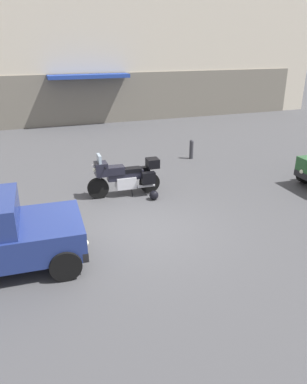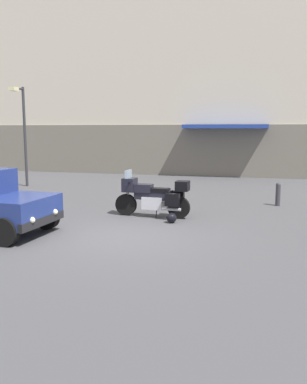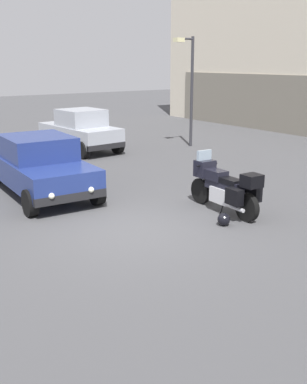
% 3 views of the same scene
% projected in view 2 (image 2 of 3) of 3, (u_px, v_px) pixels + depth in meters
% --- Properties ---
extents(ground_plane, '(80.00, 80.00, 0.00)m').
position_uv_depth(ground_plane, '(117.00, 236.00, 10.04)').
color(ground_plane, '#424244').
extents(building_facade_rear, '(32.85, 3.40, 12.14)m').
position_uv_depth(building_facade_rear, '(206.00, 66.00, 23.13)').
color(building_facade_rear, beige).
rests_on(building_facade_rear, ground).
extents(motorcycle, '(2.26, 0.78, 1.36)m').
position_uv_depth(motorcycle, '(153.00, 196.00, 12.10)').
color(motorcycle, black).
rests_on(motorcycle, ground).
extents(helmet, '(0.28, 0.28, 0.28)m').
position_uv_depth(helmet, '(172.00, 218.00, 11.39)').
color(helmet, black).
rests_on(helmet, ground).
extents(streetlamp_curbside, '(0.28, 0.94, 4.38)m').
position_uv_depth(streetlamp_curbside, '(23.00, 126.00, 18.31)').
color(streetlamp_curbside, '#2D2D33').
rests_on(streetlamp_curbside, ground).
extents(bollard_curbside, '(0.16, 0.16, 0.79)m').
position_uv_depth(bollard_curbside, '(278.00, 193.00, 13.93)').
color(bollard_curbside, '#333338').
rests_on(bollard_curbside, ground).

